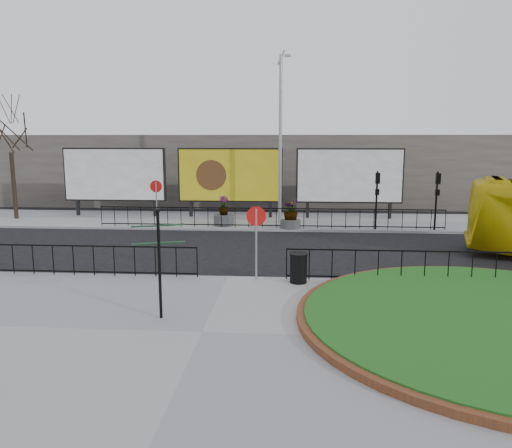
# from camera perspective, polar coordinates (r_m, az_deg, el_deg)

# --- Properties ---
(ground) EXTENTS (90.00, 90.00, 0.00)m
(ground) POSITION_cam_1_polar(r_m,az_deg,el_deg) (17.21, -3.22, -6.35)
(ground) COLOR black
(ground) RESTS_ON ground
(pavement_near) EXTENTS (30.00, 10.00, 0.12)m
(pavement_near) POSITION_cam_1_polar(r_m,az_deg,el_deg) (12.52, -6.17, -12.42)
(pavement_near) COLOR gray
(pavement_near) RESTS_ON ground
(pavement_far) EXTENTS (44.00, 6.00, 0.12)m
(pavement_far) POSITION_cam_1_polar(r_m,az_deg,el_deg) (28.87, -0.22, 0.38)
(pavement_far) COLOR gray
(pavement_far) RESTS_ON ground
(brick_edge) EXTENTS (10.40, 10.40, 0.18)m
(brick_edge) POSITION_cam_1_polar(r_m,az_deg,el_deg) (14.26, 26.36, -9.95)
(brick_edge) COLOR brown
(brick_edge) RESTS_ON pavement_near
(grass_lawn) EXTENTS (10.00, 10.00, 0.22)m
(grass_lawn) POSITION_cam_1_polar(r_m,az_deg,el_deg) (14.26, 26.36, -9.87)
(grass_lawn) COLOR #164D14
(grass_lawn) RESTS_ON pavement_near
(railing_near_left) EXTENTS (10.00, 0.10, 1.10)m
(railing_near_left) POSITION_cam_1_polar(r_m,az_deg,el_deg) (18.50, -22.18, -3.79)
(railing_near_left) COLOR black
(railing_near_left) RESTS_ON pavement_near
(railing_near_right) EXTENTS (9.00, 0.10, 1.10)m
(railing_near_right) POSITION_cam_1_polar(r_m,az_deg,el_deg) (17.18, 18.74, -4.58)
(railing_near_right) COLOR black
(railing_near_right) RESTS_ON pavement_near
(railing_far) EXTENTS (18.00, 0.10, 1.10)m
(railing_far) POSITION_cam_1_polar(r_m,az_deg,el_deg) (26.05, 1.53, 0.71)
(railing_far) COLOR black
(railing_far) RESTS_ON pavement_far
(speed_sign_far) EXTENTS (0.64, 0.07, 2.47)m
(speed_sign_far) POSITION_cam_1_polar(r_m,az_deg,el_deg) (26.92, -11.33, 3.49)
(speed_sign_far) COLOR gray
(speed_sign_far) RESTS_ON pavement_far
(speed_sign_near) EXTENTS (0.64, 0.07, 2.47)m
(speed_sign_near) POSITION_cam_1_polar(r_m,az_deg,el_deg) (16.30, 0.03, -0.33)
(speed_sign_near) COLOR gray
(speed_sign_near) RESTS_ON pavement_near
(billboard_left) EXTENTS (6.20, 0.31, 4.10)m
(billboard_left) POSITION_cam_1_polar(r_m,az_deg,el_deg) (31.31, -15.86, 5.42)
(billboard_left) COLOR black
(billboard_left) RESTS_ON pavement_far
(billboard_mid) EXTENTS (6.20, 0.31, 4.10)m
(billboard_mid) POSITION_cam_1_polar(r_m,az_deg,el_deg) (29.67, -2.98, 5.56)
(billboard_mid) COLOR black
(billboard_mid) RESTS_ON pavement_far
(billboard_right) EXTENTS (6.20, 0.31, 4.10)m
(billboard_right) POSITION_cam_1_polar(r_m,az_deg,el_deg) (29.64, 10.63, 5.40)
(billboard_right) COLOR black
(billboard_right) RESTS_ON pavement_far
(lamp_post) EXTENTS (0.74, 0.18, 9.23)m
(lamp_post) POSITION_cam_1_polar(r_m,az_deg,el_deg) (27.41, 2.81, 9.87)
(lamp_post) COLOR gray
(lamp_post) RESTS_ON pavement_far
(signal_pole_a) EXTENTS (0.22, 0.26, 3.00)m
(signal_pole_a) POSITION_cam_1_polar(r_m,az_deg,el_deg) (26.24, 13.66, 3.65)
(signal_pole_a) COLOR black
(signal_pole_a) RESTS_ON pavement_far
(signal_pole_b) EXTENTS (0.22, 0.26, 3.00)m
(signal_pole_b) POSITION_cam_1_polar(r_m,az_deg,el_deg) (26.91, 19.98, 3.48)
(signal_pole_b) COLOR black
(signal_pole_b) RESTS_ON pavement_far
(tree_left) EXTENTS (2.00, 2.00, 7.00)m
(tree_left) POSITION_cam_1_polar(r_m,az_deg,el_deg) (32.25, -26.14, 6.74)
(tree_left) COLOR #2D2119
(tree_left) RESTS_ON pavement_far
(building_backdrop) EXTENTS (40.00, 10.00, 5.00)m
(building_backdrop) POSITION_cam_1_polar(r_m,az_deg,el_deg) (38.52, 0.90, 6.39)
(building_backdrop) COLOR #645E57
(building_backdrop) RESTS_ON ground
(fingerpost_sign) EXTENTS (1.33, 0.65, 2.90)m
(fingerpost_sign) POSITION_cam_1_polar(r_m,az_deg,el_deg) (13.07, -11.03, -3.26)
(fingerpost_sign) COLOR black
(fingerpost_sign) RESTS_ON pavement_near
(litter_bin) EXTENTS (0.59, 0.59, 0.98)m
(litter_bin) POSITION_cam_1_polar(r_m,az_deg,el_deg) (16.34, 4.88, -5.01)
(litter_bin) COLOR black
(litter_bin) RESTS_ON pavement_near
(planter_a) EXTENTS (1.09, 1.09, 1.59)m
(planter_a) POSITION_cam_1_polar(r_m,az_deg,el_deg) (27.00, -3.71, 1.01)
(planter_a) COLOR #4C4C4F
(planter_a) RESTS_ON pavement_far
(planter_b) EXTENTS (0.86, 0.86, 1.38)m
(planter_b) POSITION_cam_1_polar(r_m,az_deg,el_deg) (26.13, 3.73, 0.67)
(planter_b) COLOR #4C4C4F
(planter_b) RESTS_ON pavement_far
(planter_c) EXTENTS (0.85, 0.85, 1.48)m
(planter_c) POSITION_cam_1_polar(r_m,az_deg,el_deg) (26.13, 4.17, 0.83)
(planter_c) COLOR #4C4C4F
(planter_c) RESTS_ON pavement_far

